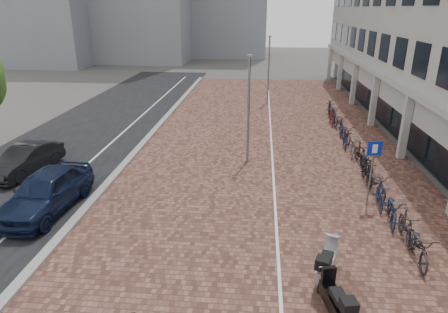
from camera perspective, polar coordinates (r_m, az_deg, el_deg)
ground at (r=12.19m, az=-2.76°, el=-15.96°), size 140.00×140.00×0.00m
plaza_brick at (r=22.84m, az=6.43°, el=2.17°), size 14.50×42.00×0.04m
street_asphalt at (r=25.13m, az=-19.54°, el=2.81°), size 8.00×50.00×0.03m
curb at (r=23.75m, az=-10.97°, el=2.80°), size 0.35×42.00×0.14m
lane_line at (r=24.36m, az=-15.26°, el=2.78°), size 0.12×44.00×0.00m
parking_line at (r=22.84m, az=6.93°, el=2.22°), size 0.10×30.00×0.00m
car_navy at (r=16.30m, az=-24.57°, el=-4.66°), size 2.21×4.79×1.59m
car_dark at (r=20.44m, az=-27.00°, el=-0.43°), size 2.02×4.17×1.32m
scooter_front at (r=11.78m, az=14.76°, el=-14.73°), size 1.07×1.77×1.16m
scooter_mid at (r=10.61m, az=16.01°, el=-19.49°), size 0.84×1.73×1.14m
parking_sign at (r=15.78m, az=20.90°, el=-0.84°), size 0.56×0.15×2.68m
lamp_near at (r=19.00m, az=3.59°, el=6.61°), size 0.12×0.12×5.24m
lamp_far at (r=31.95m, az=6.52°, el=12.36°), size 0.12×0.12×5.22m
bike_row at (r=21.55m, az=18.43°, el=1.47°), size 1.35×20.45×1.05m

